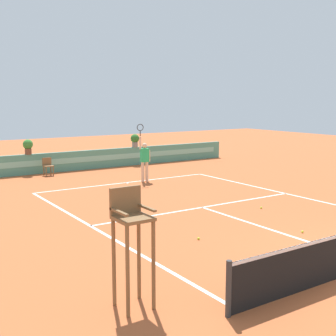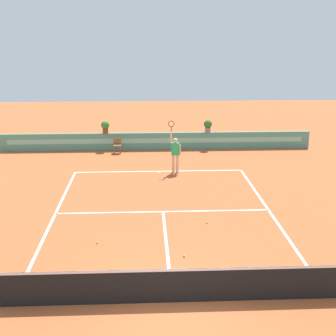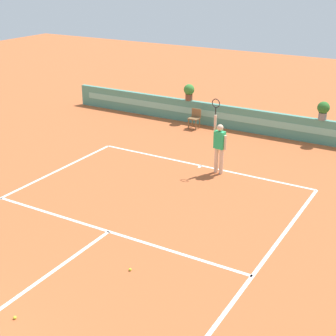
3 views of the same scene
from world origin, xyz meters
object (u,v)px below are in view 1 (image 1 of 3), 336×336
at_px(tennis_player, 145,159).
at_px(tennis_ball_mid_court, 302,232).
at_px(potted_plant_left, 28,146).
at_px(tennis_ball_near_baseline, 261,208).
at_px(ball_kid_chair, 48,166).
at_px(umpire_chair, 131,233).
at_px(potted_plant_right, 135,140).
at_px(tennis_ball_by_sideline, 199,239).

height_order(tennis_player, tennis_ball_mid_court, tennis_player).
relative_size(tennis_ball_mid_court, potted_plant_left, 0.09).
bearing_deg(tennis_ball_near_baseline, tennis_player, 96.63).
height_order(ball_kid_chair, tennis_player, tennis_player).
xyz_separation_m(umpire_chair, potted_plant_right, (8.56, 15.13, 0.07)).
distance_m(tennis_ball_by_sideline, potted_plant_right, 13.86).
relative_size(umpire_chair, ball_kid_chair, 2.52).
height_order(potted_plant_right, potted_plant_left, same).
bearing_deg(tennis_ball_mid_court, tennis_ball_near_baseline, 68.31).
bearing_deg(potted_plant_right, tennis_player, -114.71).
height_order(tennis_ball_near_baseline, tennis_ball_mid_court, same).
height_order(tennis_ball_mid_court, potted_plant_right, potted_plant_right).
height_order(tennis_player, tennis_ball_by_sideline, tennis_player).
xyz_separation_m(tennis_ball_near_baseline, tennis_ball_by_sideline, (-3.81, -1.52, 0.00)).
relative_size(tennis_player, potted_plant_left, 3.57).
height_order(tennis_ball_near_baseline, potted_plant_left, potted_plant_left).
xyz_separation_m(tennis_ball_by_sideline, potted_plant_right, (5.26, 12.75, 1.38)).
height_order(umpire_chair, ball_kid_chair, umpire_chair).
xyz_separation_m(tennis_ball_near_baseline, tennis_ball_mid_court, (-1.04, -2.62, 0.00)).
relative_size(ball_kid_chair, potted_plant_right, 1.17).
distance_m(umpire_chair, tennis_ball_near_baseline, 8.21).
distance_m(tennis_ball_near_baseline, tennis_ball_mid_court, 2.82).
xyz_separation_m(tennis_ball_near_baseline, potted_plant_left, (-4.48, 11.23, 1.38)).
distance_m(ball_kid_chair, tennis_ball_near_baseline, 11.17).
relative_size(potted_plant_right, potted_plant_left, 1.00).
bearing_deg(tennis_ball_by_sideline, potted_plant_right, 67.57).
bearing_deg(tennis_ball_mid_court, tennis_ball_by_sideline, 158.34).
distance_m(tennis_ball_near_baseline, potted_plant_left, 12.17).
height_order(tennis_ball_by_sideline, potted_plant_right, potted_plant_right).
height_order(tennis_ball_by_sideline, potted_plant_left, potted_plant_left).
relative_size(tennis_ball_near_baseline, potted_plant_right, 0.09).
distance_m(tennis_ball_mid_court, tennis_ball_by_sideline, 2.98).
relative_size(tennis_player, tennis_ball_by_sideline, 38.01).
xyz_separation_m(ball_kid_chair, potted_plant_left, (-0.70, 0.73, 0.93)).
xyz_separation_m(tennis_ball_mid_court, potted_plant_left, (-3.43, 13.85, 1.38)).
bearing_deg(tennis_ball_by_sideline, umpire_chair, -144.27).
distance_m(tennis_player, tennis_ball_by_sideline, 8.59).
height_order(tennis_ball_mid_court, tennis_ball_by_sideline, same).
relative_size(umpire_chair, potted_plant_right, 2.96).
relative_size(tennis_player, tennis_ball_near_baseline, 38.01).
bearing_deg(tennis_ball_mid_court, potted_plant_left, 103.93).
distance_m(umpire_chair, tennis_ball_mid_court, 6.34).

